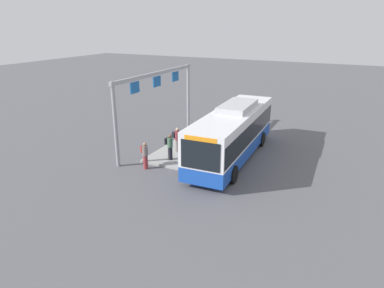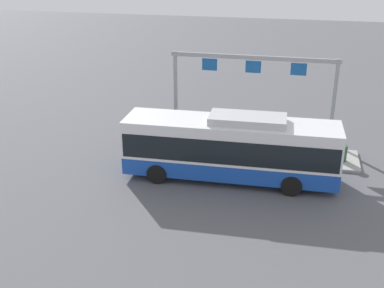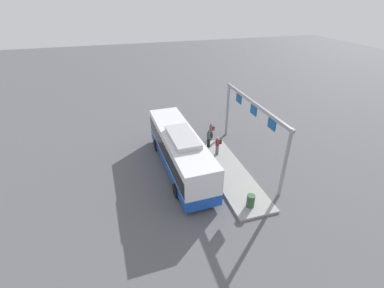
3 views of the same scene
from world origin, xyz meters
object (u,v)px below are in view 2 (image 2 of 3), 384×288
person_boarding (175,129)px  person_waiting_mid (198,133)px  bus_main (230,146)px  trash_bin (342,153)px  person_waiting_near (223,133)px

person_boarding → person_waiting_mid: (-1.57, 0.80, 0.16)m
person_waiting_mid → person_boarding: bearing=-102.3°
bus_main → trash_bin: bus_main is taller
person_waiting_near → trash_bin: person_waiting_near is taller
person_waiting_near → trash_bin: 6.67m
person_waiting_near → person_waiting_mid: (1.42, 0.26, 0.00)m
person_boarding → person_waiting_near: person_waiting_near is taller
bus_main → trash_bin: 6.64m
trash_bin → person_boarding: bearing=-4.9°
bus_main → person_waiting_mid: size_ratio=6.42×
person_boarding → person_waiting_mid: 1.77m
bus_main → person_waiting_mid: 4.13m
person_boarding → person_waiting_mid: size_ratio=1.00×
bus_main → trash_bin: (-5.67, -3.24, -1.20)m
bus_main → person_boarding: size_ratio=6.42×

